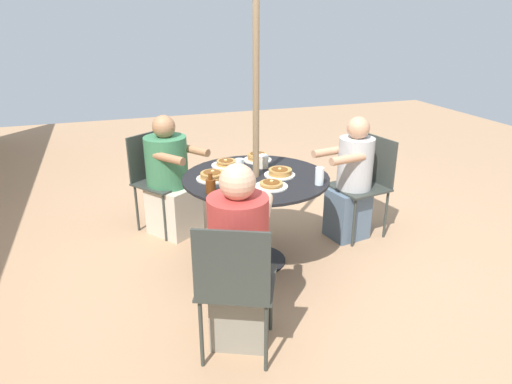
# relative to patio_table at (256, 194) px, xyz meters

# --- Properties ---
(ground_plane) EXTENTS (12.00, 12.00, 0.00)m
(ground_plane) POSITION_rel_patio_table_xyz_m (0.00, 0.00, -0.60)
(ground_plane) COLOR tan
(patio_table) EXTENTS (1.14, 1.14, 0.75)m
(patio_table) POSITION_rel_patio_table_xyz_m (0.00, 0.00, 0.00)
(patio_table) COLOR black
(patio_table) RESTS_ON ground
(umbrella_pole) EXTENTS (0.05, 0.05, 2.07)m
(umbrella_pole) POSITION_rel_patio_table_xyz_m (0.00, 0.00, 0.43)
(umbrella_pole) COLOR #846B4C
(umbrella_pole) RESTS_ON ground
(patio_chair_north) EXTENTS (0.58, 0.58, 0.90)m
(patio_chair_north) POSITION_rel_patio_table_xyz_m (-1.04, 0.47, -0.07)
(patio_chair_north) COLOR #333833
(patio_chair_north) RESTS_ON ground
(diner_north) EXTENTS (0.57, 0.51, 1.17)m
(diner_north) POSITION_rel_patio_table_xyz_m (-0.89, 0.40, -0.07)
(diner_north) COLOR gray
(diner_north) RESTS_ON ground
(patio_chair_east) EXTENTS (0.51, 0.51, 0.90)m
(patio_chair_east) POSITION_rel_patio_table_xyz_m (0.21, -1.13, -0.07)
(patio_chair_east) COLOR #333833
(patio_chair_east) RESTS_ON ground
(diner_east) EXTENTS (0.39, 0.54, 1.12)m
(diner_east) POSITION_rel_patio_table_xyz_m (0.18, -0.95, -0.08)
(diner_east) COLOR slate
(diner_east) RESTS_ON ground
(patio_chair_south) EXTENTS (0.61, 0.61, 0.90)m
(patio_chair_south) POSITION_rel_patio_table_xyz_m (0.93, 0.67, -0.07)
(patio_chair_south) COLOR #333833
(patio_chair_south) RESTS_ON ground
(diner_south) EXTENTS (0.63, 0.60, 1.11)m
(diner_south) POSITION_rel_patio_table_xyz_m (0.78, 0.57, -0.10)
(diner_south) COLOR beige
(diner_south) RESTS_ON ground
(pancake_plate_a) EXTENTS (0.24, 0.24, 0.07)m
(pancake_plate_a) POSITION_rel_patio_table_xyz_m (0.39, -0.14, 0.18)
(pancake_plate_a) COLOR silver
(pancake_plate_a) RESTS_ON patio_table
(pancake_plate_b) EXTENTS (0.24, 0.24, 0.07)m
(pancake_plate_b) POSITION_rel_patio_table_xyz_m (0.05, 0.34, 0.17)
(pancake_plate_b) COLOR silver
(pancake_plate_b) RESTS_ON patio_table
(pancake_plate_c) EXTENTS (0.24, 0.24, 0.05)m
(pancake_plate_c) POSITION_rel_patio_table_xyz_m (-0.26, -0.03, 0.16)
(pancake_plate_c) COLOR silver
(pancake_plate_c) RESTS_ON patio_table
(pancake_plate_d) EXTENTS (0.24, 0.24, 0.06)m
(pancake_plate_d) POSITION_rel_patio_table_xyz_m (0.33, 0.15, 0.17)
(pancake_plate_d) COLOR silver
(pancake_plate_d) RESTS_ON patio_table
(pancake_plate_e) EXTENTS (0.24, 0.24, 0.06)m
(pancake_plate_e) POSITION_rel_patio_table_xyz_m (-0.04, -0.18, 0.17)
(pancake_plate_e) COLOR silver
(pancake_plate_e) RESTS_ON patio_table
(syrup_bottle) EXTENTS (0.09, 0.07, 0.15)m
(syrup_bottle) POSITION_rel_patio_table_xyz_m (-0.24, 0.41, 0.21)
(syrup_bottle) COLOR #602D0F
(syrup_bottle) RESTS_ON patio_table
(coffee_cup) EXTENTS (0.09, 0.09, 0.11)m
(coffee_cup) POSITION_rel_patio_table_xyz_m (0.19, -0.12, 0.20)
(coffee_cup) COLOR beige
(coffee_cup) RESTS_ON patio_table
(drinking_glass_a) EXTENTS (0.07, 0.07, 0.12)m
(drinking_glass_a) POSITION_rel_patio_table_xyz_m (0.10, 0.10, 0.21)
(drinking_glass_a) COLOR silver
(drinking_glass_a) RESTS_ON patio_table
(drinking_glass_b) EXTENTS (0.06, 0.06, 0.13)m
(drinking_glass_b) POSITION_rel_patio_table_xyz_m (-0.31, -0.39, 0.21)
(drinking_glass_b) COLOR silver
(drinking_glass_b) RESTS_ON patio_table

